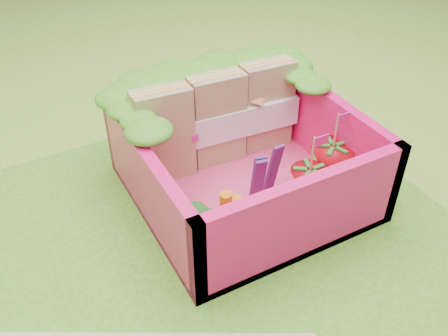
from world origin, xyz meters
name	(u,v)px	position (x,y,z in m)	size (l,w,h in m)	color
ground	(228,241)	(0.00, 0.00, 0.00)	(14.00, 14.00, 0.00)	#7EB132
placemat	(228,239)	(0.00, 0.00, 0.01)	(2.60, 2.60, 0.03)	#5F9D23
bento_floor	(243,190)	(0.27, 0.30, 0.06)	(1.30, 1.30, 0.05)	#E83B75
bento_box	(244,158)	(0.27, 0.30, 0.31)	(1.30, 1.30, 0.55)	#FF156D
lettuce_ruffle	(207,76)	(0.27, 0.78, 0.64)	(1.43, 0.76, 0.11)	#2D8B19
sandwich_stack	(218,120)	(0.28, 0.65, 0.38)	(1.13, 0.25, 0.62)	#A28A55
broccoli	(197,226)	(-0.22, -0.04, 0.26)	(0.33, 0.33, 0.25)	#78AB52
carrot_sticks	(230,214)	(0.01, -0.01, 0.21)	(0.12, 0.08, 0.29)	orange
purple_wedges	(263,176)	(0.31, 0.13, 0.27)	(0.23, 0.10, 0.38)	#4F1959
strawberry_left	(308,185)	(0.55, 0.00, 0.20)	(0.23, 0.23, 0.47)	red
strawberry_right	(330,165)	(0.77, 0.08, 0.22)	(0.27, 0.27, 0.51)	red
snap_peas	(316,187)	(0.66, 0.05, 0.11)	(0.61, 0.61, 0.05)	#56C33D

